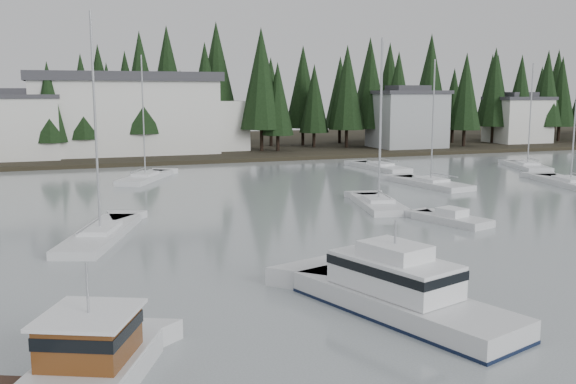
# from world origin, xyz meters

# --- Properties ---
(far_shore_land) EXTENTS (240.00, 54.00, 1.00)m
(far_shore_land) POSITION_xyz_m (0.00, 97.00, 0.00)
(far_shore_land) COLOR black
(far_shore_land) RESTS_ON ground
(conifer_treeline) EXTENTS (200.00, 22.00, 20.00)m
(conifer_treeline) POSITION_xyz_m (0.00, 86.00, 0.00)
(conifer_treeline) COLOR black
(conifer_treeline) RESTS_ON ground
(house_west) EXTENTS (9.54, 7.42, 8.75)m
(house_west) POSITION_xyz_m (-18.00, 79.00, 4.65)
(house_west) COLOR silver
(house_west) RESTS_ON ground
(house_east_a) EXTENTS (10.60, 8.48, 9.25)m
(house_east_a) POSITION_xyz_m (36.00, 78.00, 4.90)
(house_east_a) COLOR #999EA0
(house_east_a) RESTS_ON ground
(house_east_b) EXTENTS (9.54, 7.42, 8.25)m
(house_east_b) POSITION_xyz_m (58.00, 80.00, 4.40)
(house_east_b) COLOR silver
(house_east_b) RESTS_ON ground
(harbor_inn) EXTENTS (29.50, 11.50, 10.90)m
(harbor_inn) POSITION_xyz_m (-2.96, 82.34, 5.78)
(harbor_inn) COLOR silver
(harbor_inn) RESTS_ON ground
(cabin_cruiser_center) EXTENTS (6.17, 10.65, 4.37)m
(cabin_cruiser_center) POSITION_xyz_m (-0.97, 14.43, 0.66)
(cabin_cruiser_center) COLOR silver
(cabin_cruiser_center) RESTS_ON ground
(sailboat_3) EXTENTS (5.29, 8.60, 12.59)m
(sailboat_3) POSITION_xyz_m (37.60, 52.97, 0.07)
(sailboat_3) COLOR silver
(sailboat_3) RESTS_ON ground
(sailboat_5) EXTENTS (6.03, 10.99, 14.03)m
(sailboat_5) POSITION_xyz_m (-11.49, 32.37, 0.07)
(sailboat_5) COLOR silver
(sailboat_5) RESTS_ON ground
(sailboat_6) EXTENTS (6.84, 9.70, 12.96)m
(sailboat_6) POSITION_xyz_m (-5.55, 57.89, 0.07)
(sailboat_6) COLOR silver
(sailboat_6) RESTS_ON ground
(sailboat_7) EXTENTS (3.41, 9.38, 14.86)m
(sailboat_7) POSITION_xyz_m (21.12, 58.10, 0.09)
(sailboat_7) COLOR silver
(sailboat_7) RESTS_ON ground
(sailboat_8) EXTENTS (4.52, 8.60, 13.37)m
(sailboat_8) POSITION_xyz_m (9.47, 36.23, 0.08)
(sailboat_8) COLOR silver
(sailboat_8) RESTS_ON ground
(sailboat_9) EXTENTS (5.13, 10.50, 13.90)m
(sailboat_9) POSITION_xyz_m (32.10, 40.39, 0.07)
(sailboat_9) COLOR silver
(sailboat_9) RESTS_ON ground
(sailboat_10) EXTENTS (4.16, 9.37, 12.34)m
(sailboat_10) POSITION_xyz_m (19.42, 44.66, 0.06)
(sailboat_10) COLOR silver
(sailboat_10) RESTS_ON ground
(runabout_1) EXTENTS (3.73, 5.85, 1.42)m
(runabout_1) POSITION_xyz_m (11.35, 29.14, 0.13)
(runabout_1) COLOR silver
(runabout_1) RESTS_ON ground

